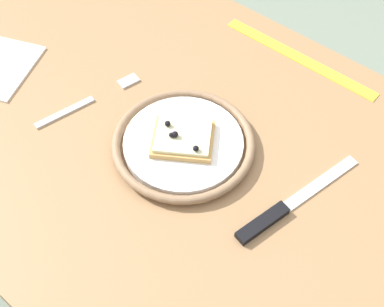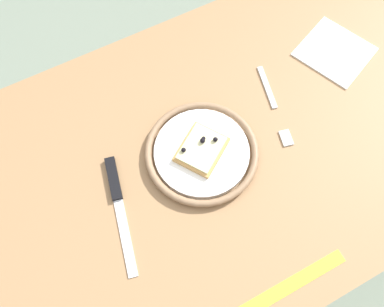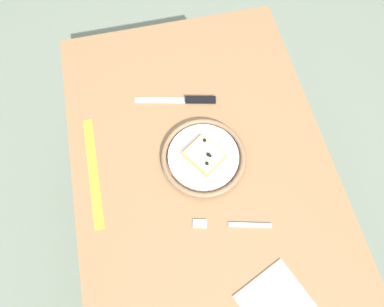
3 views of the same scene
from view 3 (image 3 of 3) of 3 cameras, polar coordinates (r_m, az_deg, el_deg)
name	(u,v)px [view 3 (image 3 of 3)]	position (r m, az deg, el deg)	size (l,w,h in m)	color
ground_plane	(200,225)	(1.58, 1.37, -12.36)	(6.00, 6.00, 0.00)	gray
dining_table	(205,187)	(0.96, 2.20, -5.81)	(1.11, 0.71, 0.71)	#936D47
plate	(203,157)	(0.89, 2.00, -0.57)	(0.23, 0.23, 0.02)	white
pizza_slice_near	(204,155)	(0.88, 2.11, -0.20)	(0.12, 0.12, 0.03)	tan
knife	(189,100)	(0.98, -0.45, 9.36)	(0.07, 0.24, 0.01)	silver
fork	(231,225)	(0.85, 6.86, -12.24)	(0.07, 0.20, 0.00)	#BBBBBB
measuring_tape	(93,171)	(0.92, -16.90, -2.96)	(0.32, 0.02, 0.00)	yellow
napkin	(276,304)	(0.86, 14.54, -24.12)	(0.14, 0.15, 0.00)	white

